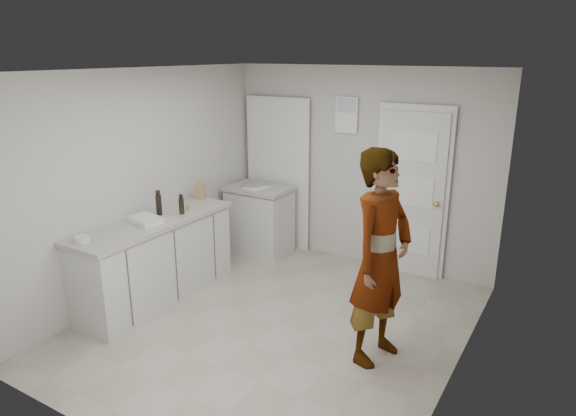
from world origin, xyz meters
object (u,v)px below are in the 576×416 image
Objects in this scene: egg_bowl at (82,239)px; oil_cruet_b at (159,203)px; person at (381,258)px; oil_cruet_a at (181,204)px; spice_jar at (189,207)px; baking_dish at (145,220)px; cake_mix_box at (200,191)px.

oil_cruet_b is at bearing 88.14° from egg_bowl.
person reaches higher than oil_cruet_a.
spice_jar is at bearing 80.81° from egg_bowl.
oil_cruet_a reaches higher than spice_jar.
person is at bearing -3.33° from oil_cruet_a.
oil_cruet_b reaches higher than oil_cruet_a.
person is at bearing -6.40° from spice_jar.
baking_dish is at bearing -106.38° from oil_cruet_a.
cake_mix_box is at bearing 87.20° from person.
spice_jar is 1.30m from egg_bowl.
person reaches higher than spice_jar.
oil_cruet_a is (0.22, -0.57, 0.01)m from cake_mix_box.
cake_mix_box is 0.86× the size of oil_cruet_a.
spice_jar reaches higher than baking_dish.
egg_bowl is (-0.09, -0.72, -0.00)m from baking_dish.
oil_cruet_b is (-0.17, -0.29, 0.10)m from spice_jar.
oil_cruet_a is at bearing -86.61° from cake_mix_box.
person is at bearing 21.11° from egg_bowl.
oil_cruet_b is at bearing 102.88° from person.
cake_mix_box is at bearing 90.18° from egg_bowl.
person is 2.54m from baking_dish.
oil_cruet_a is (-2.40, 0.14, 0.08)m from person.
oil_cruet_b is (0.04, -0.73, 0.04)m from cake_mix_box.
egg_bowl is (-2.61, -1.01, -0.01)m from person.
spice_jar is 0.35m from oil_cruet_b.
oil_cruet_a is at bearing 73.62° from baking_dish.
baking_dish is (-2.52, -0.29, -0.00)m from person.
egg_bowl is at bearing -91.86° from oil_cruet_b.
oil_cruet_a is at bearing -86.21° from spice_jar.
baking_dish is 0.73m from egg_bowl.
person is 2.42m from spice_jar.
oil_cruet_b is 0.74× the size of baking_dish.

